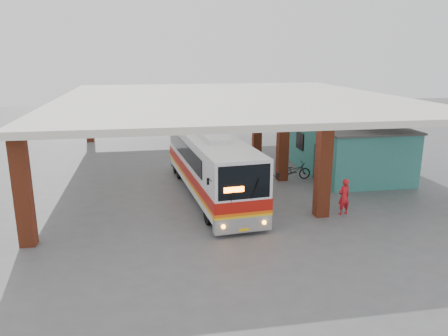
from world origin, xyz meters
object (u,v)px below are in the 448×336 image
coach_bus (210,164)px  motorcycle (294,171)px  pedestrian (344,197)px  red_chair (287,153)px

coach_bus → motorcycle: (5.30, 1.93, -1.16)m
pedestrian → red_chair: (0.97, 11.26, -0.46)m
coach_bus → red_chair: coach_bus is taller
coach_bus → pedestrian: (5.67, -4.00, -0.83)m
motorcycle → pedestrian: 5.96m
motorcycle → pedestrian: size_ratio=1.17×
motorcycle → coach_bus: bearing=109.2°
pedestrian → coach_bus: bearing=-49.5°
pedestrian → red_chair: pedestrian is taller
coach_bus → pedestrian: size_ratio=6.91×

